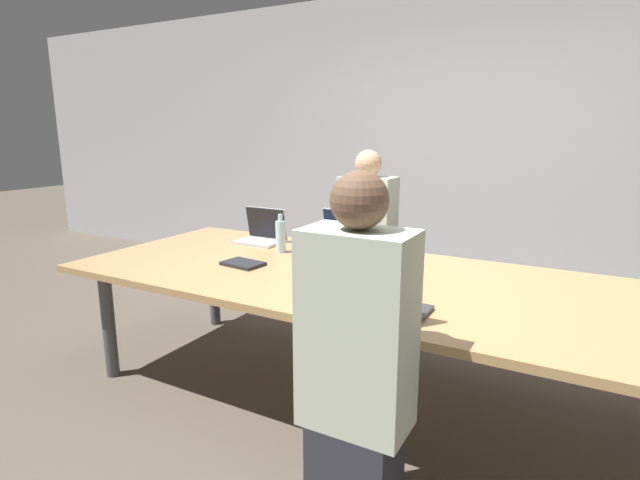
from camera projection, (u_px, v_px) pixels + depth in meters
The scene contains 13 objects.
ground_plane at pixel (363, 400), 2.89m from camera, with size 24.00×24.00×0.00m, color brown.
curtain_wall at pixel (470, 144), 4.58m from camera, with size 12.00×0.06×2.80m.
conference_table at pixel (365, 286), 2.74m from camera, with size 3.40×1.35×0.75m.
laptop_far_left at pixel (263, 232), 3.55m from camera, with size 0.32×0.24×0.24m.
bottle_far_left at pixel (281, 236), 3.24m from camera, with size 0.07×0.07×0.25m.
laptop_far_midleft at pixel (342, 238), 3.35m from camera, with size 0.32×0.26×0.26m.
person_far_midleft at pixel (367, 247), 3.73m from camera, with size 0.40×0.24×1.39m.
laptop_near_midright at pixel (387, 299), 2.15m from camera, with size 0.33×0.24×0.25m.
person_near_midright at pixel (356, 367), 1.83m from camera, with size 0.40×0.24×1.40m.
cup_near_midright at pixel (343, 294), 2.31m from camera, with size 0.07×0.07×0.09m.
bottle_near_midright at pixel (352, 272), 2.43m from camera, with size 0.08×0.08×0.25m.
stapler at pixel (307, 270), 2.76m from camera, with size 0.11×0.15×0.05m.
notebook at pixel (243, 264), 2.95m from camera, with size 0.26×0.19×0.02m.
Camera 1 is at (1.05, -2.41, 1.54)m, focal length 28.00 mm.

